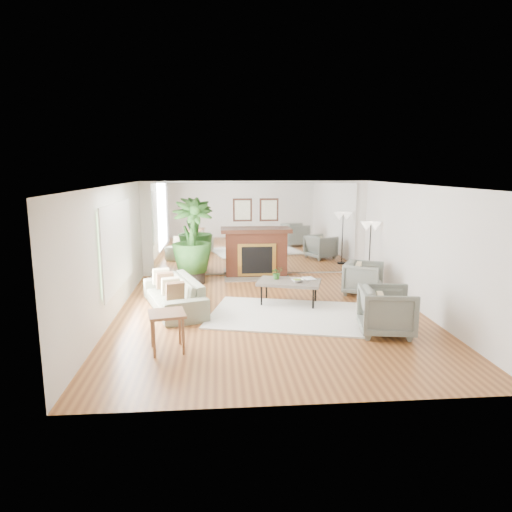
{
  "coord_description": "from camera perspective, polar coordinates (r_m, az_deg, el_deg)",
  "views": [
    {
      "loc": [
        -0.99,
        -8.5,
        2.8
      ],
      "look_at": [
        -0.23,
        0.6,
        1.06
      ],
      "focal_mm": 32.0,
      "sensor_mm": 36.0,
      "label": 1
    }
  ],
  "objects": [
    {
      "name": "armchair_back",
      "position": [
        10.62,
        13.25,
        -2.72
      ],
      "size": [
        1.09,
        1.08,
        0.74
      ],
      "primitive_type": "imported",
      "rotation": [
        0.0,
        0.0,
        1.09
      ],
      "color": "slate",
      "rests_on": "ground"
    },
    {
      "name": "armchair_front",
      "position": [
        8.18,
        16.03,
        -6.62
      ],
      "size": [
        1.03,
        1.01,
        0.82
      ],
      "primitive_type": "imported",
      "rotation": [
        0.0,
        0.0,
        1.4
      ],
      "color": "slate",
      "rests_on": "ground"
    },
    {
      "name": "potted_ficus",
      "position": [
        11.3,
        -8.01,
        2.05
      ],
      "size": [
        1.25,
        1.25,
        2.06
      ],
      "color": "black",
      "rests_on": "ground"
    },
    {
      "name": "area_rug",
      "position": [
        8.95,
        3.69,
        -7.36
      ],
      "size": [
        3.29,
        2.69,
        0.03
      ],
      "primitive_type": "cube",
      "rotation": [
        0.0,
        0.0,
        -0.25
      ],
      "color": "white",
      "rests_on": "ground"
    },
    {
      "name": "mirror_panel",
      "position": [
        12.12,
        -0.04,
        3.45
      ],
      "size": [
        5.4,
        0.04,
        2.4
      ],
      "primitive_type": "cube",
      "color": "silver",
      "rests_on": "wall_back"
    },
    {
      "name": "wall_back",
      "position": [
        12.14,
        -0.05,
        3.46
      ],
      "size": [
        6.0,
        0.02,
        2.5
      ],
      "primitive_type": "cube",
      "color": "silver",
      "rests_on": "ground"
    },
    {
      "name": "fruit_bowl",
      "position": [
        9.46,
        5.17,
        -3.06
      ],
      "size": [
        0.31,
        0.31,
        0.06
      ],
      "primitive_type": "imported",
      "rotation": [
        0.0,
        0.0,
        0.29
      ],
      "color": "brown",
      "rests_on": "coffee_table"
    },
    {
      "name": "ground",
      "position": [
        9.01,
        1.8,
        -7.32
      ],
      "size": [
        7.0,
        7.0,
        0.0
      ],
      "primitive_type": "plane",
      "color": "brown",
      "rests_on": "ground"
    },
    {
      "name": "wall_right",
      "position": [
        9.52,
        20.03,
        0.77
      ],
      "size": [
        0.02,
        7.0,
        2.5
      ],
      "primitive_type": "cube",
      "color": "silver",
      "rests_on": "ground"
    },
    {
      "name": "tabletop_plant",
      "position": [
        9.66,
        2.62,
        -2.11
      ],
      "size": [
        0.28,
        0.26,
        0.27
      ],
      "primitive_type": "imported",
      "rotation": [
        0.0,
        0.0,
        0.21
      ],
      "color": "#396926",
      "rests_on": "coffee_table"
    },
    {
      "name": "window_panel",
      "position": [
        9.23,
        -17.02,
        1.29
      ],
      "size": [
        0.04,
        2.4,
        1.5
      ],
      "primitive_type": "cube",
      "color": "#B2E09E",
      "rests_on": "wall_left"
    },
    {
      "name": "sofa",
      "position": [
        9.39,
        -10.23,
        -4.71
      ],
      "size": [
        1.5,
        2.34,
        0.64
      ],
      "primitive_type": "imported",
      "rotation": [
        0.0,
        0.0,
        -1.25
      ],
      "color": "gray",
      "rests_on": "ground"
    },
    {
      "name": "wall_left",
      "position": [
        8.87,
        -17.71,
        0.22
      ],
      "size": [
        0.02,
        7.0,
        2.5
      ],
      "primitive_type": "cube",
      "color": "silver",
      "rests_on": "ground"
    },
    {
      "name": "fireplace",
      "position": [
        12.0,
        0.04,
        0.52
      ],
      "size": [
        1.85,
        0.83,
        2.05
      ],
      "color": "brown",
      "rests_on": "ground"
    },
    {
      "name": "side_table",
      "position": [
        7.25,
        -11.09,
        -7.7
      ],
      "size": [
        0.65,
        0.65,
        0.62
      ],
      "rotation": [
        0.0,
        0.0,
        0.21
      ],
      "color": "brown",
      "rests_on": "ground"
    },
    {
      "name": "floor_lamp",
      "position": [
        11.43,
        14.14,
        3.03
      ],
      "size": [
        0.5,
        0.28,
        1.55
      ],
      "color": "black",
      "rests_on": "ground"
    },
    {
      "name": "book",
      "position": [
        9.68,
        6.07,
        -2.87
      ],
      "size": [
        0.28,
        0.33,
        0.02
      ],
      "primitive_type": "imported",
      "rotation": [
        0.0,
        0.0,
        0.23
      ],
      "color": "brown",
      "rests_on": "coffee_table"
    },
    {
      "name": "coffee_table",
      "position": [
        9.54,
        4.15,
        -3.37
      ],
      "size": [
        1.44,
        1.09,
        0.51
      ],
      "rotation": [
        0.0,
        0.0,
        -0.3
      ],
      "color": "#645A4F",
      "rests_on": "ground"
    }
  ]
}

